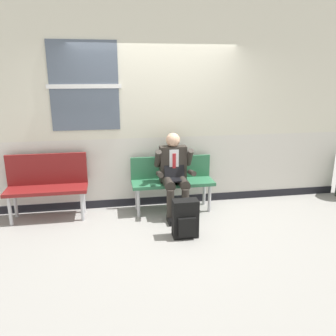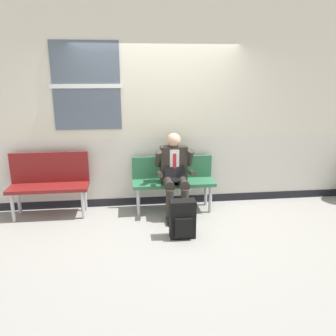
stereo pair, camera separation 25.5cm
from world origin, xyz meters
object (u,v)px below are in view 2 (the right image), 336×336
backpack (183,219)px  person_seated (175,173)px  bench_empty (49,180)px  bench_with_person (173,178)px

backpack → person_seated: bearing=89.7°
bench_empty → backpack: (1.86, -0.99, -0.29)m
bench_empty → person_seated: bearing=-6.2°
bench_with_person → bench_empty: bearing=179.6°
bench_with_person → backpack: bearing=-90.3°
person_seated → backpack: 0.88m
person_seated → backpack: bearing=-90.3°
bench_with_person → person_seated: (0.00, -0.19, 0.15)m
backpack → bench_with_person: bearing=89.7°
person_seated → bench_with_person: bearing=90.0°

